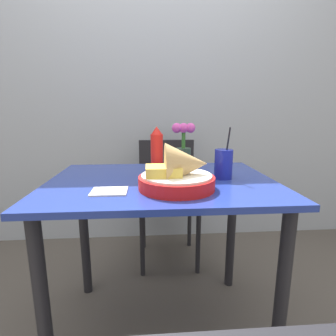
# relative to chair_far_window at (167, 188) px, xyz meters

# --- Properties ---
(ground_plane) EXTENTS (12.00, 12.00, 0.00)m
(ground_plane) POSITION_rel_chair_far_window_xyz_m (-0.08, -0.70, -0.51)
(ground_plane) COLOR #4C4742
(wall_window) EXTENTS (7.00, 0.06, 2.60)m
(wall_window) POSITION_rel_chair_far_window_xyz_m (-0.08, 0.31, 0.79)
(wall_window) COLOR #9EA8B7
(wall_window) RESTS_ON ground_plane
(dining_table) EXTENTS (0.97, 0.72, 0.75)m
(dining_table) POSITION_rel_chair_far_window_xyz_m (-0.08, -0.70, 0.12)
(dining_table) COLOR #233893
(dining_table) RESTS_ON ground_plane
(chair_far_window) EXTENTS (0.40, 0.40, 0.84)m
(chair_far_window) POSITION_rel_chair_far_window_xyz_m (0.00, 0.00, 0.00)
(chair_far_window) COLOR black
(chair_far_window) RESTS_ON ground_plane
(food_basket) EXTENTS (0.29, 0.29, 0.18)m
(food_basket) POSITION_rel_chair_far_window_xyz_m (-0.01, -0.84, 0.31)
(food_basket) COLOR red
(food_basket) RESTS_ON dining_table
(ketchup_bottle) EXTENTS (0.06, 0.06, 0.22)m
(ketchup_bottle) POSITION_rel_chair_far_window_xyz_m (-0.09, -0.62, 0.36)
(ketchup_bottle) COLOR red
(ketchup_bottle) RESTS_ON dining_table
(drink_cup) EXTENTS (0.08, 0.08, 0.23)m
(drink_cup) POSITION_rel_chair_far_window_xyz_m (0.20, -0.70, 0.31)
(drink_cup) COLOR #192399
(drink_cup) RESTS_ON dining_table
(flower_vase) EXTENTS (0.12, 0.08, 0.23)m
(flower_vase) POSITION_rel_chair_far_window_xyz_m (0.05, -0.47, 0.36)
(flower_vase) COLOR #2D4738
(flower_vase) RESTS_ON dining_table
(napkin) EXTENTS (0.13, 0.10, 0.01)m
(napkin) POSITION_rel_chair_far_window_xyz_m (-0.28, -0.87, 0.25)
(napkin) COLOR white
(napkin) RESTS_ON dining_table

